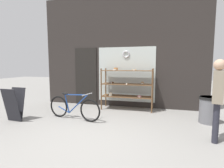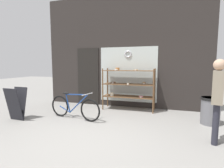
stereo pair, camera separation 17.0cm
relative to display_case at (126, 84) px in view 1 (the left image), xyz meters
The scene contains 7 objects.
ground_plane 2.61m from the display_case, 96.47° to the right, with size 30.00×30.00×0.00m, color gray.
storefront_facade 1.19m from the display_case, 127.06° to the left, with size 5.82×0.13×3.92m.
display_case is the anchor object (origin of this frame).
bicycle 1.94m from the display_case, 129.64° to the right, with size 1.64×0.47×0.74m.
sandwich_board 3.32m from the display_case, 142.88° to the right, with size 0.47×0.40×0.88m.
pedestrian 2.92m from the display_case, 43.43° to the right, with size 0.26×0.36×1.60m.
trash_bin 2.47m from the display_case, 19.51° to the right, with size 0.47×0.47×0.68m.
Camera 1 is at (1.33, -3.21, 1.49)m, focal length 28.00 mm.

